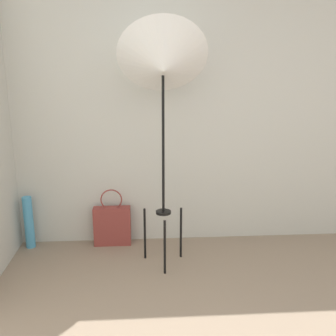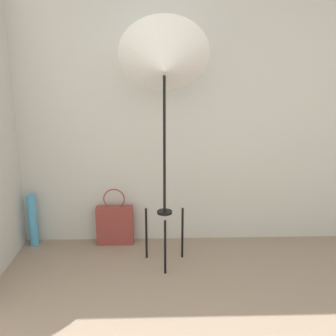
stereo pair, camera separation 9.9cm
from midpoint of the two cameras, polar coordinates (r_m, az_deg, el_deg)
name	(u,v)px [view 1 (the left image)]	position (r m, az deg, el deg)	size (l,w,h in m)	color
wall_back	(196,104)	(3.61, 3.32, 9.24)	(8.00, 0.05, 2.60)	beige
photo_umbrella	(163,65)	(3.06, -1.70, 14.67)	(0.71, 0.59, 2.00)	black
tote_bag	(112,225)	(3.76, -8.85, -8.19)	(0.34, 0.11, 0.54)	brown
paper_roll	(29,222)	(3.87, -20.25, -7.42)	(0.08, 0.08, 0.49)	#4CA3D1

